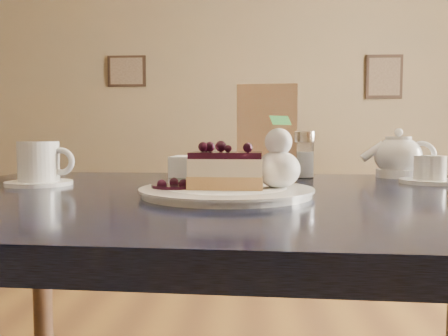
# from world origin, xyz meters

# --- Properties ---
(main_table) EXTENTS (1.21, 0.84, 0.74)m
(main_table) POSITION_xyz_m (0.08, 0.05, 0.66)
(main_table) COLOR #0F1533
(main_table) RESTS_ON ground
(dessert_plate) EXTENTS (0.28, 0.28, 0.01)m
(dessert_plate) POSITION_xyz_m (0.08, -0.00, 0.75)
(dessert_plate) COLOR white
(dessert_plate) RESTS_ON main_table
(cheesecake_slice) EXTENTS (0.12, 0.09, 0.06)m
(cheesecake_slice) POSITION_xyz_m (0.08, -0.00, 0.78)
(cheesecake_slice) COLOR tan
(cheesecake_slice) RESTS_ON dessert_plate
(whipped_cream) EXTENTS (0.07, 0.07, 0.06)m
(whipped_cream) POSITION_xyz_m (0.16, 0.00, 0.78)
(whipped_cream) COLOR white
(whipped_cream) RESTS_ON dessert_plate
(berry_sauce) EXTENTS (0.08, 0.08, 0.01)m
(berry_sauce) POSITION_xyz_m (-0.01, -0.00, 0.75)
(berry_sauce) COLOR black
(berry_sauce) RESTS_ON dessert_plate
(coffee_set) EXTENTS (0.14, 0.13, 0.09)m
(coffee_set) POSITION_xyz_m (-0.30, 0.13, 0.78)
(coffee_set) COLOR white
(coffee_set) RESTS_ON main_table
(tea_set) EXTENTS (0.18, 0.25, 0.10)m
(tea_set) POSITION_xyz_m (0.47, 0.32, 0.78)
(tea_set) COLOR white
(tea_set) RESTS_ON main_table
(menu_card) EXTENTS (0.14, 0.03, 0.22)m
(menu_card) POSITION_xyz_m (0.15, 0.31, 0.85)
(menu_card) COLOR beige
(menu_card) RESTS_ON main_table
(sugar_shaker) EXTENTS (0.06, 0.06, 0.11)m
(sugar_shaker) POSITION_xyz_m (0.24, 0.32, 0.80)
(sugar_shaker) COLOR white
(sugar_shaker) RESTS_ON main_table
(napkin_stack) EXTENTS (0.12, 0.12, 0.05)m
(napkin_stack) POSITION_xyz_m (-0.02, 0.35, 0.76)
(napkin_stack) COLOR white
(napkin_stack) RESTS_ON main_table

